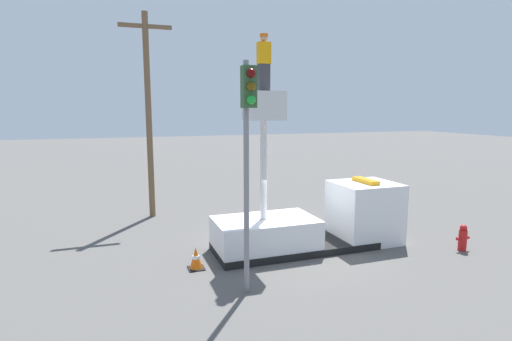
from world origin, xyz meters
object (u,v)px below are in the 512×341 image
(worker, at_px, (264,63))
(fire_hydrant, at_px, (463,238))
(utility_pole, at_px, (148,110))
(bucket_truck, at_px, (315,219))
(traffic_light_pole, at_px, (248,133))
(traffic_cone_rear, at_px, (196,259))

(worker, xyz_separation_m, fire_hydrant, (6.49, -2.01, -5.76))
(fire_hydrant, bearing_deg, utility_pole, 139.85)
(bucket_truck, relative_size, traffic_light_pole, 1.12)
(bucket_truck, height_order, traffic_light_pole, traffic_light_pole)
(worker, bearing_deg, fire_hydrant, -17.25)
(bucket_truck, distance_m, fire_hydrant, 5.04)
(worker, relative_size, fire_hydrant, 1.93)
(traffic_cone_rear, distance_m, utility_pole, 8.00)
(utility_pole, bearing_deg, traffic_cone_rear, -84.02)
(bucket_truck, bearing_deg, fire_hydrant, -23.72)
(worker, bearing_deg, traffic_light_pole, -117.98)
(traffic_cone_rear, height_order, utility_pole, utility_pole)
(traffic_cone_rear, bearing_deg, bucket_truck, 7.68)
(traffic_cone_rear, xyz_separation_m, utility_pole, (-0.69, 6.63, 4.42))
(bucket_truck, relative_size, worker, 3.80)
(bucket_truck, bearing_deg, worker, 180.00)
(traffic_light_pole, bearing_deg, utility_pole, 100.91)
(fire_hydrant, bearing_deg, traffic_cone_rear, 170.80)
(bucket_truck, distance_m, traffic_light_pole, 5.30)
(traffic_light_pole, distance_m, utility_pole, 8.87)
(bucket_truck, distance_m, utility_pole, 8.69)
(fire_hydrant, xyz_separation_m, utility_pole, (-9.57, 8.07, 4.30))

